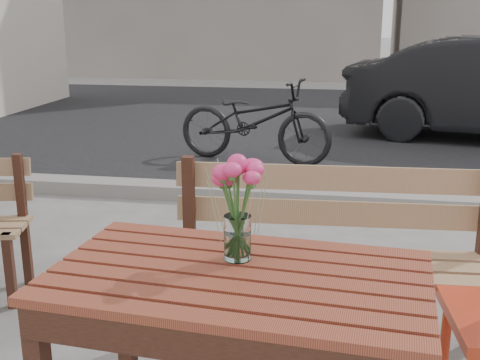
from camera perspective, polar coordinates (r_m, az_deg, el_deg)
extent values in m
cube|color=black|center=(9.00, 8.34, 5.44)|extent=(30.00, 8.00, 0.00)
cube|color=gray|center=(5.09, 7.05, -1.63)|extent=(30.00, 0.25, 0.12)
cube|color=maroon|center=(1.96, -0.19, -9.14)|extent=(1.27, 0.81, 0.03)
cube|color=black|center=(2.56, -10.77, -12.53)|extent=(0.07, 0.07, 0.72)
cube|color=black|center=(2.35, 15.60, -15.58)|extent=(0.07, 0.07, 0.72)
cube|color=#97734E|center=(2.73, 8.83, -7.93)|extent=(1.52, 0.49, 0.03)
cube|color=#97734E|center=(2.85, 8.89, -1.50)|extent=(1.49, 0.11, 0.41)
cube|color=black|center=(2.73, -6.14, -13.18)|extent=(0.06, 0.06, 0.49)
cube|color=black|center=(2.94, -4.81, -6.45)|extent=(0.06, 0.06, 0.91)
cylinder|color=red|center=(2.66, 18.77, -15.21)|extent=(0.04, 0.04, 0.46)
cylinder|color=white|center=(2.03, -0.24, -5.48)|extent=(0.09, 0.09, 0.15)
cylinder|color=#3A7030|center=(2.00, -0.24, -3.42)|extent=(0.05, 0.05, 0.31)
cube|color=black|center=(3.49, -21.02, -8.11)|extent=(0.06, 0.06, 0.43)
cube|color=black|center=(3.69, -19.88, -3.69)|extent=(0.06, 0.06, 0.79)
imported|color=black|center=(6.45, 1.36, 5.67)|extent=(1.79, 0.95, 0.90)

